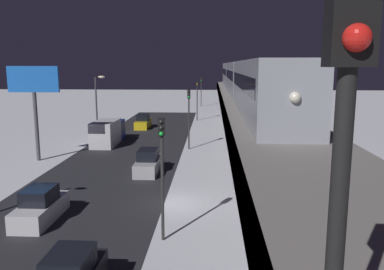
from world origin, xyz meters
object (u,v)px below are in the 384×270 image
(traffic_light_near, at_px, (162,162))
(traffic_light_far, at_px, (197,95))
(traffic_light_distant, at_px, (201,87))
(commercial_billboard, at_px, (34,89))
(subway_train, at_px, (242,78))
(sedan_white, at_px, (40,207))
(sedan_yellow, at_px, (143,122))
(sedan_silver_2, at_px, (148,163))
(rail_signal, at_px, (345,113))
(traffic_light_mid, at_px, (189,111))
(box_truck, at_px, (108,132))

(traffic_light_near, xyz_separation_m, traffic_light_far, (0.00, -44.90, 0.00))
(traffic_light_distant, xyz_separation_m, commercial_billboard, (14.05, 50.73, 2.63))
(traffic_light_near, bearing_deg, subway_train, -103.38)
(traffic_light_distant, distance_m, commercial_billboard, 52.70)
(sedan_white, relative_size, sedan_yellow, 0.96)
(sedan_silver_2, bearing_deg, sedan_white, -113.13)
(rail_signal, height_order, sedan_silver_2, rail_signal)
(sedan_white, bearing_deg, traffic_light_near, 163.17)
(sedan_white, distance_m, traffic_light_far, 43.42)
(sedan_yellow, height_order, traffic_light_far, traffic_light_far)
(sedan_yellow, bearing_deg, traffic_light_far, -132.20)
(traffic_light_mid, xyz_separation_m, traffic_light_distant, (0.00, -44.90, 0.00))
(subway_train, distance_m, box_truck, 16.51)
(sedan_white, xyz_separation_m, sedan_yellow, (-0.00, -34.36, -0.00))
(traffic_light_near, distance_m, traffic_light_distant, 67.34)
(rail_signal, bearing_deg, sedan_white, -58.41)
(sedan_yellow, xyz_separation_m, traffic_light_far, (-7.50, -8.27, 3.40))
(sedan_silver_2, xyz_separation_m, traffic_light_far, (-2.90, -31.86, 3.40))
(traffic_light_far, distance_m, traffic_light_distant, 22.45)
(rail_signal, distance_m, sedan_white, 22.58)
(subway_train, distance_m, traffic_light_far, 21.82)
(sedan_white, xyz_separation_m, box_truck, (2.00, -22.62, 0.55))
(sedan_white, bearing_deg, box_truck, -84.95)
(sedan_white, bearing_deg, rail_signal, 121.59)
(rail_signal, distance_m, traffic_light_near, 16.77)
(sedan_white, distance_m, box_truck, 22.71)
(rail_signal, bearing_deg, traffic_light_distant, -87.52)
(subway_train, xyz_separation_m, traffic_light_mid, (5.74, 1.68, -3.45))
(sedan_yellow, bearing_deg, traffic_light_distant, -103.72)
(rail_signal, bearing_deg, subway_train, -93.07)
(subway_train, xyz_separation_m, sedan_yellow, (13.24, -12.50, -6.85))
(subway_train, bearing_deg, commercial_billboard, 20.79)
(sedan_silver_2, height_order, traffic_light_distant, traffic_light_distant)
(sedan_white, xyz_separation_m, traffic_light_distant, (-7.50, -65.08, 3.40))
(sedan_silver_2, height_order, traffic_light_mid, traffic_light_mid)
(subway_train, relative_size, traffic_light_far, 8.67)
(box_truck, distance_m, traffic_light_near, 26.79)
(sedan_white, distance_m, traffic_light_mid, 21.79)
(traffic_light_near, distance_m, traffic_light_mid, 22.45)
(rail_signal, relative_size, sedan_yellow, 0.85)
(sedan_yellow, xyz_separation_m, traffic_light_distant, (-7.50, -30.72, 3.40))
(sedan_white, height_order, traffic_light_mid, traffic_light_mid)
(traffic_light_near, bearing_deg, traffic_light_distant, -90.00)
(traffic_light_far, xyz_separation_m, traffic_light_distant, (0.00, -22.45, 0.00))
(sedan_yellow, relative_size, traffic_light_far, 0.73)
(sedan_silver_2, relative_size, traffic_light_distant, 0.75)
(sedan_yellow, distance_m, traffic_light_far, 11.67)
(rail_signal, distance_m, sedan_silver_2, 30.55)
(box_truck, relative_size, commercial_billboard, 0.83)
(sedan_yellow, bearing_deg, box_truck, 80.33)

